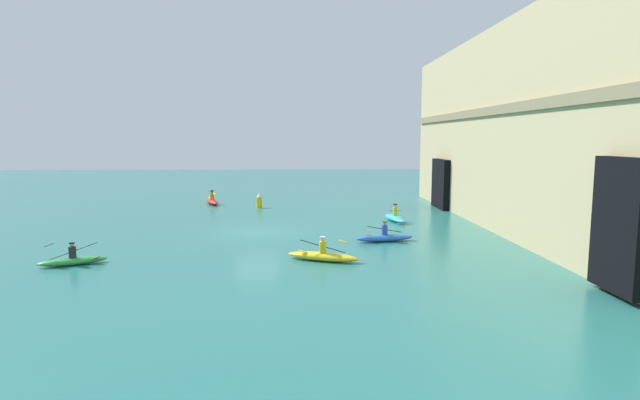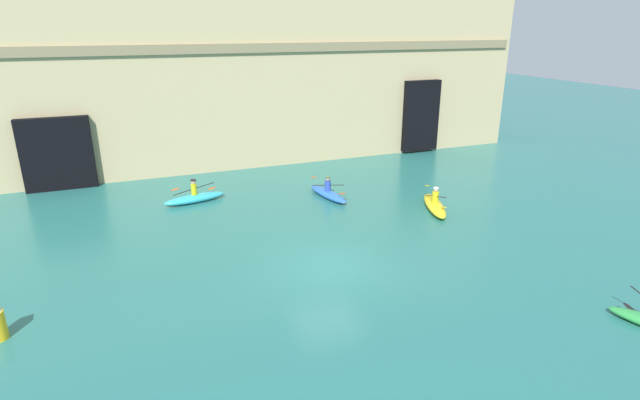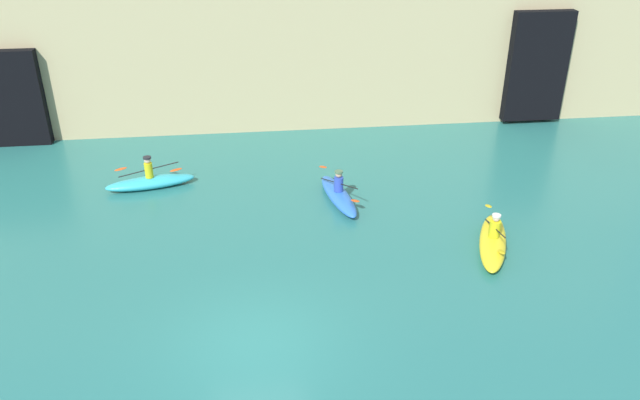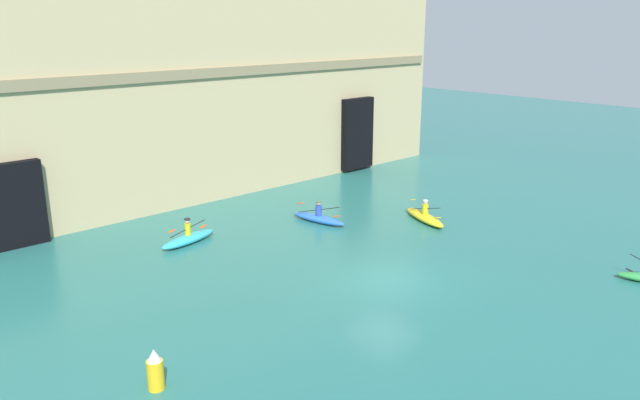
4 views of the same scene
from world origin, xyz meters
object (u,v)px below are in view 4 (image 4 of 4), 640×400
Objects in this scene: kayak_blue at (319,218)px; kayak_yellow at (425,217)px; kayak_cyan at (188,238)px; marker_buoy at (155,370)px.

kayak_blue is 0.95× the size of kayak_yellow.
kayak_yellow is (4.17, -3.56, -0.01)m from kayak_blue.
kayak_cyan is at bearing 64.64° from kayak_blue.
kayak_blue reaches higher than kayak_yellow.
kayak_blue is at bearing 30.43° from marker_buoy.
kayak_blue is 6.79m from kayak_cyan.
marker_buoy is at bearing -137.44° from kayak_cyan.
marker_buoy is at bearing 110.55° from kayak_blue.
kayak_cyan is (-6.55, 1.81, 0.01)m from kayak_blue.
kayak_blue is at bearing -27.39° from kayak_cyan.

